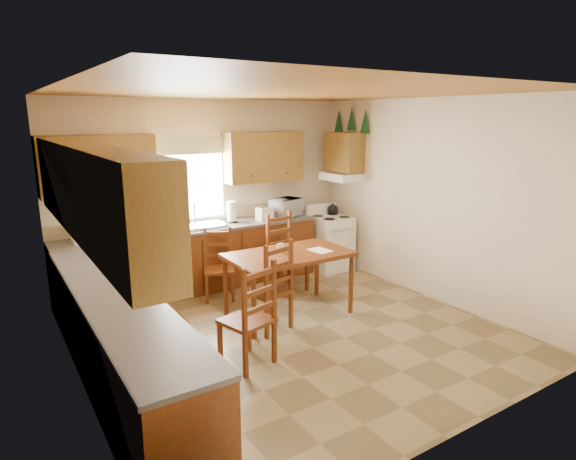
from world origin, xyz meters
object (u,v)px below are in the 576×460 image
microwave (286,207)px  chair_far_left (219,265)px  stove (330,243)px  chair_near_right (268,285)px  chair_far_right (288,253)px  chair_near_left (247,314)px  dining_table (289,284)px

microwave → chair_far_left: (-1.42, -0.51, -0.58)m
stove → chair_near_right: 2.50m
chair_near_right → chair_far_right: (0.89, 0.96, 0.02)m
chair_near_right → chair_far_left: bearing=-99.6°
stove → microwave: bearing=164.0°
chair_near_right → microwave: bearing=-141.5°
chair_far_left → stove: bearing=29.7°
stove → microwave: size_ratio=1.87×
chair_near_right → chair_far_left: size_ratio=1.12×
chair_near_left → chair_far_left: (0.53, 1.80, -0.06)m
stove → chair_far_left: 2.13m
microwave → chair_near_right: microwave is taller
microwave → chair_near_left: microwave is taller
chair_far_left → chair_far_right: 1.00m
stove → chair_near_right: chair_near_right is taller
chair_near_right → chair_far_left: 1.19m
dining_table → stove: bearing=38.2°
chair_near_right → stove: bearing=-157.8°
stove → chair_near_right: bearing=-140.8°
stove → chair_far_right: bearing=-153.2°
chair_near_left → stove: bearing=-157.0°
stove → chair_far_left: (-2.11, -0.25, 0.05)m
chair_near_left → chair_near_right: bearing=-149.4°
chair_near_right → chair_far_right: bearing=-146.0°
dining_table → chair_near_left: 1.33m
chair_far_right → stove: bearing=14.9°
chair_far_right → chair_near_left: bearing=-141.5°
dining_table → chair_far_left: bearing=118.1°
chair_near_left → chair_far_right: bearing=-148.4°
chair_near_right → chair_far_right: chair_far_right is taller
dining_table → chair_far_left: (-0.50, 0.98, 0.08)m
dining_table → chair_far_left: 1.10m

